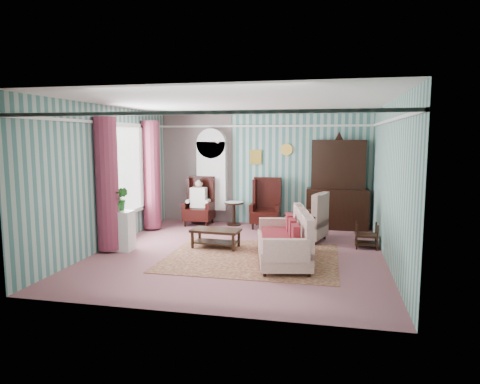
% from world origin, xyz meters
% --- Properties ---
extents(floor, '(6.00, 6.00, 0.00)m').
position_xyz_m(floor, '(0.00, 0.00, 0.00)').
color(floor, '#804A52').
rests_on(floor, ground).
extents(room_shell, '(5.53, 6.02, 2.91)m').
position_xyz_m(room_shell, '(-0.62, 0.18, 2.01)').
color(room_shell, '#3C6D66').
rests_on(room_shell, ground).
extents(bookcase, '(0.80, 0.28, 2.24)m').
position_xyz_m(bookcase, '(-1.35, 2.84, 1.12)').
color(bookcase, white).
rests_on(bookcase, floor).
extents(dresser_hutch, '(1.50, 0.56, 2.36)m').
position_xyz_m(dresser_hutch, '(1.90, 2.72, 1.18)').
color(dresser_hutch, black).
rests_on(dresser_hutch, floor).
extents(wingback_left, '(0.76, 0.80, 1.25)m').
position_xyz_m(wingback_left, '(-1.60, 2.45, 0.62)').
color(wingback_left, black).
rests_on(wingback_left, floor).
extents(wingback_right, '(0.76, 0.80, 1.25)m').
position_xyz_m(wingback_right, '(0.15, 2.45, 0.62)').
color(wingback_right, black).
rests_on(wingback_right, floor).
extents(seated_woman, '(0.44, 0.40, 1.18)m').
position_xyz_m(seated_woman, '(-1.60, 2.45, 0.59)').
color(seated_woman, silver).
rests_on(seated_woman, floor).
extents(round_side_table, '(0.50, 0.50, 0.60)m').
position_xyz_m(round_side_table, '(-0.70, 2.60, 0.30)').
color(round_side_table, black).
rests_on(round_side_table, floor).
extents(nest_table, '(0.45, 0.38, 0.54)m').
position_xyz_m(nest_table, '(2.47, 0.90, 0.27)').
color(nest_table, black).
rests_on(nest_table, floor).
extents(plant_stand, '(0.55, 0.35, 0.80)m').
position_xyz_m(plant_stand, '(-2.40, -0.30, 0.40)').
color(plant_stand, silver).
rests_on(plant_stand, floor).
extents(rug, '(3.20, 2.60, 0.01)m').
position_xyz_m(rug, '(0.30, -0.30, 0.01)').
color(rug, '#481D18').
rests_on(rug, floor).
extents(sofa, '(1.41, 2.10, 0.94)m').
position_xyz_m(sofa, '(0.90, -0.46, 0.47)').
color(sofa, '#C0AD95').
rests_on(sofa, floor).
extents(floral_armchair, '(1.01, 1.07, 0.94)m').
position_xyz_m(floral_armchair, '(1.21, 1.30, 0.47)').
color(floral_armchair, '#BAB290').
rests_on(floral_armchair, floor).
extents(coffee_table, '(1.02, 0.57, 0.39)m').
position_xyz_m(coffee_table, '(-0.55, 0.27, 0.19)').
color(coffee_table, black).
rests_on(coffee_table, floor).
extents(potted_plant_a, '(0.38, 0.33, 0.42)m').
position_xyz_m(potted_plant_a, '(-2.41, -0.39, 1.01)').
color(potted_plant_a, '#224816').
rests_on(potted_plant_a, plant_stand).
extents(potted_plant_b, '(0.27, 0.23, 0.47)m').
position_xyz_m(potted_plant_b, '(-2.38, -0.21, 1.03)').
color(potted_plant_b, '#1B5019').
rests_on(potted_plant_b, plant_stand).
extents(potted_plant_c, '(0.27, 0.27, 0.40)m').
position_xyz_m(potted_plant_c, '(-2.45, -0.19, 1.00)').
color(potted_plant_c, '#1B4816').
rests_on(potted_plant_c, plant_stand).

